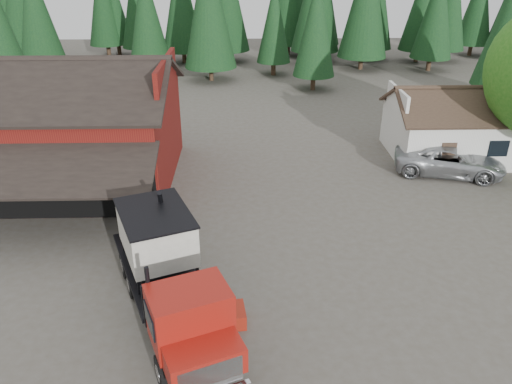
{
  "coord_description": "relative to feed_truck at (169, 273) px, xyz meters",
  "views": [
    {
      "loc": [
        -0.78,
        -17.51,
        12.47
      ],
      "look_at": [
        -0.19,
        4.1,
        1.8
      ],
      "focal_mm": 35.0,
      "sensor_mm": 36.0,
      "label": 1
    }
  ],
  "objects": [
    {
      "name": "feed_truck",
      "position": [
        0.0,
        0.0,
        0.0
      ],
      "size": [
        5.8,
        9.63,
        4.23
      ],
      "rotation": [
        0.0,
        0.0,
        0.38
      ],
      "color": "black",
      "rests_on": "ground"
    },
    {
      "name": "near_pine_b",
      "position": [
        9.5,
        32.71,
        3.91
      ],
      "size": [
        3.96,
        3.96,
        10.4
      ],
      "color": "#382619",
      "rests_on": "ground"
    },
    {
      "name": "near_pine_c",
      "position": [
        25.5,
        28.71,
        4.91
      ],
      "size": [
        4.84,
        4.84,
        12.4
      ],
      "color": "#382619",
      "rests_on": "ground"
    },
    {
      "name": "equip_box",
      "position": [
        2.36,
        -0.37,
        -1.68
      ],
      "size": [
        0.83,
        1.18,
        0.6
      ],
      "primitive_type": "cube",
      "rotation": [
        0.0,
        0.0,
        0.12
      ],
      "color": "maroon",
      "rests_on": "ground"
    },
    {
      "name": "near_pine_d",
      "position": [
        -0.5,
        36.71,
        5.41
      ],
      "size": [
        5.28,
        5.28,
        13.4
      ],
      "color": "#382619",
      "rests_on": "ground"
    },
    {
      "name": "silver_car",
      "position": [
        15.15,
        12.66,
        -1.09
      ],
      "size": [
        6.98,
        4.56,
        1.78
      ],
      "primitive_type": "imported",
      "rotation": [
        0.0,
        0.0,
        1.3
      ],
      "color": "#ACAFB4",
      "rests_on": "ground"
    },
    {
      "name": "conifer_backdrop",
      "position": [
        3.5,
        44.71,
        -1.98
      ],
      "size": [
        76.0,
        16.0,
        16.0
      ],
      "primitive_type": null,
      "color": "black",
      "rests_on": "ground"
    },
    {
      "name": "red_barn",
      "position": [
        -7.5,
        12.61,
        0.71
      ],
      "size": [
        12.8,
        13.63,
        7.18
      ],
      "color": "maroon",
      "rests_on": "ground"
    },
    {
      "name": "farmhouse",
      "position": [
        16.5,
        15.71,
        -0.31
      ],
      "size": [
        8.6,
        6.42,
        4.65
      ],
      "color": "silver",
      "rests_on": "ground"
    },
    {
      "name": "ground",
      "position": [
        3.5,
        2.71,
        -1.98
      ],
      "size": [
        120.0,
        120.0,
        0.0
      ],
      "primitive_type": "plane",
      "color": "#4D483D",
      "rests_on": "ground"
    }
  ]
}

